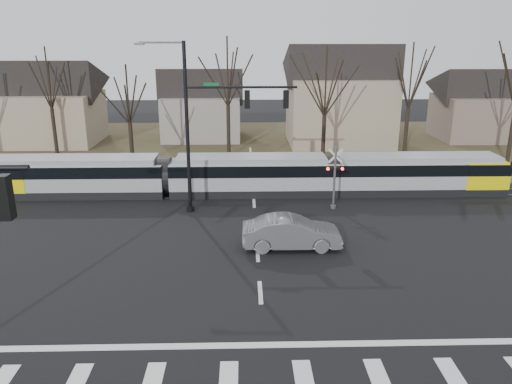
{
  "coord_description": "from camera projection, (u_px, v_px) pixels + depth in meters",
  "views": [
    {
      "loc": [
        -0.68,
        -16.97,
        10.41
      ],
      "look_at": [
        0.0,
        9.0,
        2.3
      ],
      "focal_mm": 35.0,
      "sensor_mm": 36.0,
      "label": 1
    }
  ],
  "objects": [
    {
      "name": "ground",
      "position": [
        262.0,
        318.0,
        19.31
      ],
      "size": [
        140.0,
        140.0,
        0.0
      ],
      "primitive_type": "plane",
      "color": "black"
    },
    {
      "name": "grass_verge",
      "position": [
        250.0,
        145.0,
        49.85
      ],
      "size": [
        140.0,
        28.0,
        0.01
      ],
      "primitive_type": "cube",
      "color": "#38331E",
      "rests_on": "ground"
    },
    {
      "name": "stop_line",
      "position": [
        264.0,
        345.0,
        17.59
      ],
      "size": [
        28.0,
        0.35,
        0.01
      ],
      "primitive_type": "cube",
      "color": "silver",
      "rests_on": "ground"
    },
    {
      "name": "lane_dashes",
      "position": [
        253.0,
        194.0,
        34.58
      ],
      "size": [
        0.18,
        30.0,
        0.01
      ],
      "color": "silver",
      "rests_on": "ground"
    },
    {
      "name": "rail_pair",
      "position": [
        253.0,
        194.0,
        34.38
      ],
      "size": [
        90.0,
        1.52,
        0.06
      ],
      "color": "#59595E",
      "rests_on": "ground"
    },
    {
      "name": "tram",
      "position": [
        249.0,
        173.0,
        34.14
      ],
      "size": [
        35.24,
        2.62,
        2.67
      ],
      "color": "gray",
      "rests_on": "ground"
    },
    {
      "name": "sedan",
      "position": [
        292.0,
        233.0,
        25.5
      ],
      "size": [
        1.77,
        5.05,
        1.66
      ],
      "primitive_type": "imported",
      "rotation": [
        0.0,
        0.0,
        1.57
      ],
      "color": "slate",
      "rests_on": "ground"
    },
    {
      "name": "signal_pole_far",
      "position": [
        214.0,
        120.0,
        29.48
      ],
      "size": [
        9.28,
        0.44,
        10.2
      ],
      "color": "black",
      "rests_on": "ground"
    },
    {
      "name": "rail_crossing_signal",
      "position": [
        334.0,
        180.0,
        31.08
      ],
      "size": [
        1.08,
        0.36,
        4.0
      ],
      "color": "#59595B",
      "rests_on": "ground"
    },
    {
      "name": "tree_row",
      "position": [
        274.0,
        103.0,
        42.68
      ],
      "size": [
        59.2,
        7.2,
        10.0
      ],
      "color": "black",
      "rests_on": "ground"
    },
    {
      "name": "house_a",
      "position": [
        50.0,
        99.0,
        49.93
      ],
      "size": [
        9.72,
        8.64,
        8.6
      ],
      "color": "gray",
      "rests_on": "ground"
    },
    {
      "name": "house_b",
      "position": [
        202.0,
        101.0,
        52.36
      ],
      "size": [
        8.64,
        7.56,
        7.65
      ],
      "color": "gray",
      "rests_on": "ground"
    },
    {
      "name": "house_c",
      "position": [
        340.0,
        91.0,
        49.47
      ],
      "size": [
        10.8,
        8.64,
        10.1
      ],
      "color": "gray",
      "rests_on": "ground"
    },
    {
      "name": "house_d",
      "position": [
        479.0,
        101.0,
        52.13
      ],
      "size": [
        8.64,
        7.56,
        7.65
      ],
      "color": "#6C5C50",
      "rests_on": "ground"
    }
  ]
}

